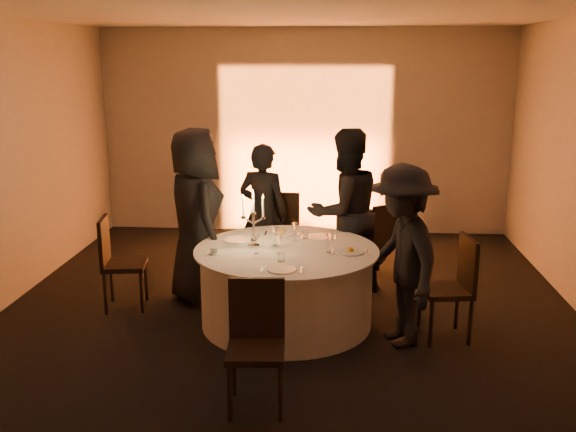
# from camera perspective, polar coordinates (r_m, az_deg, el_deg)

# --- Properties ---
(floor) EXTENTS (7.00, 7.00, 0.00)m
(floor) POSITION_cam_1_polar(r_m,az_deg,el_deg) (6.51, -0.13, -9.44)
(floor) COLOR black
(floor) RESTS_ON ground
(ceiling) EXTENTS (7.00, 7.00, 0.00)m
(ceiling) POSITION_cam_1_polar(r_m,az_deg,el_deg) (5.98, -0.15, 17.94)
(ceiling) COLOR silver
(ceiling) RESTS_ON wall_back
(wall_back) EXTENTS (7.00, 0.00, 7.00)m
(wall_back) POSITION_cam_1_polar(r_m,az_deg,el_deg) (9.53, 1.49, 7.45)
(wall_back) COLOR #AFA9A2
(wall_back) RESTS_ON floor
(wall_front) EXTENTS (7.00, 0.00, 7.00)m
(wall_front) POSITION_cam_1_polar(r_m,az_deg,el_deg) (2.72, -5.89, -9.70)
(wall_front) COLOR #AFA9A2
(wall_front) RESTS_ON floor
(uplighter_fixture) EXTENTS (0.25, 0.12, 0.10)m
(uplighter_fixture) POSITION_cam_1_polar(r_m,az_deg,el_deg) (9.51, 1.35, -1.47)
(uplighter_fixture) COLOR black
(uplighter_fixture) RESTS_ON floor
(banquet_table) EXTENTS (1.80, 1.80, 0.77)m
(banquet_table) POSITION_cam_1_polar(r_m,az_deg,el_deg) (6.37, -0.13, -6.26)
(banquet_table) COLOR black
(banquet_table) RESTS_ON floor
(chair_left) EXTENTS (0.49, 0.49, 0.98)m
(chair_left) POSITION_cam_1_polar(r_m,az_deg,el_deg) (6.93, -15.02, -3.59)
(chair_left) COLOR black
(chair_left) RESTS_ON floor
(chair_back_left) EXTENTS (0.50, 0.50, 1.04)m
(chair_back_left) POSITION_cam_1_polar(r_m,az_deg,el_deg) (7.71, -0.53, -1.00)
(chair_back_left) COLOR black
(chair_back_left) RESTS_ON floor
(chair_back_right) EXTENTS (0.57, 0.57, 0.93)m
(chair_back_right) POSITION_cam_1_polar(r_m,az_deg,el_deg) (7.63, 8.26, -1.84)
(chair_back_right) COLOR black
(chair_back_right) RESTS_ON floor
(chair_right) EXTENTS (0.49, 0.49, 0.98)m
(chair_right) POSITION_cam_1_polar(r_m,az_deg,el_deg) (6.18, 14.61, -5.69)
(chair_right) COLOR black
(chair_right) RESTS_ON floor
(chair_front) EXTENTS (0.45, 0.45, 0.97)m
(chair_front) POSITION_cam_1_polar(r_m,az_deg,el_deg) (4.90, -2.84, -10.65)
(chair_front) COLOR black
(chair_front) RESTS_ON floor
(guest_left) EXTENTS (0.97, 1.09, 1.88)m
(guest_left) POSITION_cam_1_polar(r_m,az_deg,el_deg) (6.90, -8.20, 0.02)
(guest_left) COLOR black
(guest_left) RESTS_ON floor
(guest_back_left) EXTENTS (0.68, 0.54, 1.64)m
(guest_back_left) POSITION_cam_1_polar(r_m,az_deg,el_deg) (7.45, -2.20, 0.24)
(guest_back_left) COLOR black
(guest_back_left) RESTS_ON floor
(guest_back_right) EXTENTS (1.13, 1.07, 1.85)m
(guest_back_right) POSITION_cam_1_polar(r_m,az_deg,el_deg) (7.07, 5.06, 0.34)
(guest_back_right) COLOR black
(guest_back_right) RESTS_ON floor
(guest_right) EXTENTS (0.94, 1.23, 1.68)m
(guest_right) POSITION_cam_1_polar(r_m,az_deg,el_deg) (5.89, 10.10, -3.52)
(guest_right) COLOR black
(guest_right) RESTS_ON floor
(plate_left) EXTENTS (0.36, 0.30, 0.01)m
(plate_left) POSITION_cam_1_polar(r_m,az_deg,el_deg) (6.53, -4.38, -2.14)
(plate_left) COLOR white
(plate_left) RESTS_ON banquet_table
(plate_back_left) EXTENTS (0.36, 0.28, 0.08)m
(plate_back_left) POSITION_cam_1_polar(r_m,az_deg,el_deg) (6.75, -0.55, -1.47)
(plate_back_left) COLOR white
(plate_back_left) RESTS_ON banquet_table
(plate_back_right) EXTENTS (0.36, 0.27, 0.01)m
(plate_back_right) POSITION_cam_1_polar(r_m,az_deg,el_deg) (6.64, 2.76, -1.85)
(plate_back_right) COLOR white
(plate_back_right) RESTS_ON banquet_table
(plate_right) EXTENTS (0.36, 0.27, 0.08)m
(plate_right) POSITION_cam_1_polar(r_m,az_deg,el_deg) (6.15, 5.56, -3.10)
(plate_right) COLOR white
(plate_right) RESTS_ON banquet_table
(plate_front) EXTENTS (0.36, 0.26, 0.01)m
(plate_front) POSITION_cam_1_polar(r_m,az_deg,el_deg) (5.64, -0.56, -4.76)
(plate_front) COLOR white
(plate_front) RESTS_ON banquet_table
(coffee_cup) EXTENTS (0.11, 0.11, 0.07)m
(coffee_cup) POSITION_cam_1_polar(r_m,az_deg,el_deg) (6.11, -6.59, -3.12)
(coffee_cup) COLOR white
(coffee_cup) RESTS_ON banquet_table
(candelabra) EXTENTS (0.24, 0.11, 0.57)m
(candelabra) POSITION_cam_1_polar(r_m,az_deg,el_deg) (6.27, -3.09, -0.99)
(candelabra) COLOR silver
(candelabra) RESTS_ON banquet_table
(wine_glass_a) EXTENTS (0.07, 0.07, 0.19)m
(wine_glass_a) POSITION_cam_1_polar(r_m,az_deg,el_deg) (6.46, 0.63, -1.07)
(wine_glass_a) COLOR silver
(wine_glass_a) RESTS_ON banquet_table
(wine_glass_b) EXTENTS (0.07, 0.07, 0.19)m
(wine_glass_b) POSITION_cam_1_polar(r_m,az_deg,el_deg) (6.05, -0.70, -2.14)
(wine_glass_b) COLOR silver
(wine_glass_b) RESTS_ON banquet_table
(wine_glass_c) EXTENTS (0.07, 0.07, 0.19)m
(wine_glass_c) POSITION_cam_1_polar(r_m,az_deg,el_deg) (6.31, -1.16, -1.45)
(wine_glass_c) COLOR silver
(wine_glass_c) RESTS_ON banquet_table
(wine_glass_d) EXTENTS (0.07, 0.07, 0.19)m
(wine_glass_d) POSITION_cam_1_polar(r_m,az_deg,el_deg) (6.06, -2.84, -2.12)
(wine_glass_d) COLOR silver
(wine_glass_d) RESTS_ON banquet_table
(wine_glass_e) EXTENTS (0.07, 0.07, 0.19)m
(wine_glass_e) POSITION_cam_1_polar(r_m,az_deg,el_deg) (6.10, 3.69, -2.03)
(wine_glass_e) COLOR silver
(wine_glass_e) RESTS_ON banquet_table
(tumbler_a) EXTENTS (0.07, 0.07, 0.09)m
(tumbler_a) POSITION_cam_1_polar(r_m,az_deg,el_deg) (6.58, 1.55, -1.64)
(tumbler_a) COLOR silver
(tumbler_a) RESTS_ON banquet_table
(tumbler_b) EXTENTS (0.07, 0.07, 0.09)m
(tumbler_b) POSITION_cam_1_polar(r_m,az_deg,el_deg) (5.85, -0.59, -3.65)
(tumbler_b) COLOR silver
(tumbler_b) RESTS_ON banquet_table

